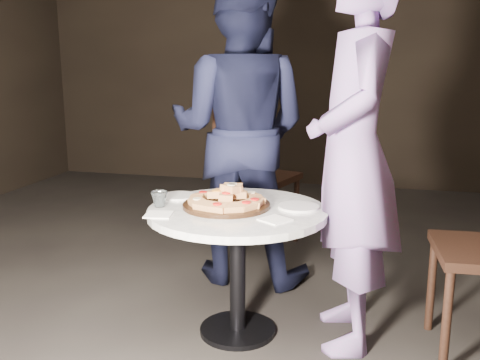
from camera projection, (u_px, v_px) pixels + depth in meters
The scene contains 12 objects.
floor at pixel (220, 329), 2.75m from camera, with size 7.00×7.00×0.00m, color black.
table at pixel (238, 232), 2.61m from camera, with size 1.05×1.05×0.65m.
serving_board at pixel (226, 205), 2.60m from camera, with size 0.43×0.43×0.02m, color black.
focaccia_pile at pixel (227, 197), 2.60m from camera, with size 0.38×0.38×0.10m.
plate_left at pixel (179, 196), 2.80m from camera, with size 0.18×0.18×0.01m, color white.
plate_right at pixel (298, 207), 2.59m from camera, with size 0.20×0.20×0.01m, color white.
water_glass at pixel (159, 199), 2.60m from camera, with size 0.08×0.08×0.08m, color silver.
napkin_near at pixel (159, 215), 2.47m from camera, with size 0.12×0.12×0.01m, color white.
napkin_far at pixel (275, 220), 2.39m from camera, with size 0.12×0.12×0.01m, color white.
chair_far at pixel (253, 169), 3.83m from camera, with size 0.61×0.62×1.03m.
diner_navy at pixel (240, 131), 3.26m from camera, with size 0.91×0.71×1.86m, color black.
diner_teal at pixel (354, 153), 2.47m from camera, with size 0.68×0.45×1.86m, color slate.
Camera 1 is at (0.70, -2.42, 1.34)m, focal length 40.00 mm.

